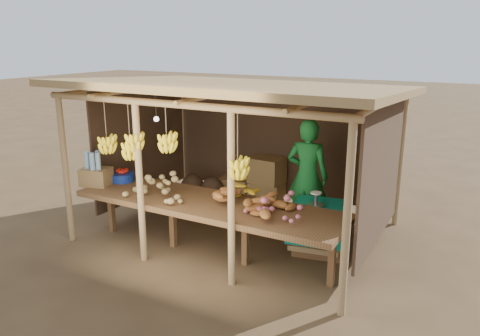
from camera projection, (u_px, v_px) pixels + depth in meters
The scene contains 13 objects.
ground at pixel (240, 231), 7.45m from camera, with size 60.00×60.00×0.00m, color brown.
stall_structure at pixel (235, 113), 6.90m from camera, with size 4.70×3.50×2.43m.
counter at pixel (207, 206), 6.45m from camera, with size 3.90×1.05×0.80m.
potato_heap at pixel (160, 185), 6.58m from camera, with size 0.87×0.52×0.36m, color tan, non-canonical shape.
sweet_potato_heap at pixel (245, 195), 6.15m from camera, with size 1.14×0.68×0.36m, color #A15F29, non-canonical shape.
onion_heap at pixel (276, 204), 5.81m from camera, with size 0.81×0.49×0.36m, color #CA6277, non-canonical shape.
banana_pile at pixel (241, 184), 6.61m from camera, with size 0.58×0.35×0.35m, color gold, non-canonical shape.
tomato_basin at pixel (122, 176), 7.35m from camera, with size 0.36×0.36×0.19m.
bottle_box at pixel (96, 172), 7.12m from camera, with size 0.49×0.43×0.53m.
vendor at pixel (307, 176), 7.26m from camera, with size 0.66×0.43×1.80m, color #1B7B31.
tarp_crate at pixel (321, 227), 6.65m from camera, with size 0.88×0.80×0.93m.
carton_stack at pixel (256, 185), 8.49m from camera, with size 1.20×0.46×0.91m.
burlap_sacks at pixel (202, 190), 8.61m from camera, with size 0.91×0.48×0.64m.
Camera 1 is at (3.31, -6.07, 2.96)m, focal length 35.00 mm.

